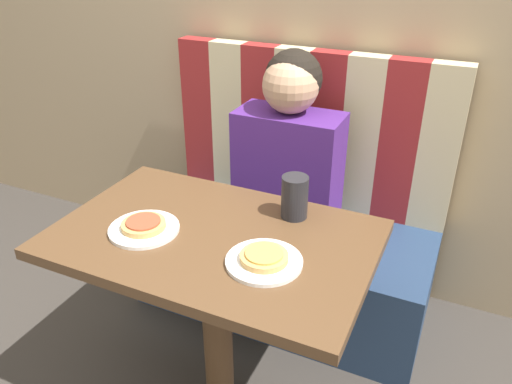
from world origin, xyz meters
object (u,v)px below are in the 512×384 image
Objects in this scene: plate_left at (144,229)px; drinking_cup at (295,197)px; pizza_left at (144,224)px; plate_right at (264,262)px; pizza_right at (264,257)px; person at (289,145)px.

plate_left is 1.54× the size of drinking_cup.
plate_right is at bearing 0.00° from pizza_left.
pizza_left is at bearing 180.00° from pizza_right.
plate_right is 1.60× the size of pizza_right.
pizza_left is (-0.40, -0.00, 0.02)m from plate_right.
drinking_cup is at bearing 35.35° from plate_left.
drinking_cup reaches higher than pizza_right.
pizza_right is at bearing -73.98° from person.
person is 0.72m from pizza_right.
pizza_right is (0.40, -0.00, 0.02)m from plate_left.
pizza_right is at bearing 0.00° from pizza_left.
person is 0.73m from plate_left.
drinking_cup reaches higher than plate_right.
person is 0.46m from drinking_cup.
pizza_right is 0.96× the size of drinking_cup.
drinking_cup is (-0.02, 0.27, 0.05)m from pizza_right.
person is 3.45× the size of plate_left.
drinking_cup is at bearing 93.37° from plate_right.
person is 0.72m from pizza_left.
person is 0.73m from plate_right.
drinking_cup reaches higher than pizza_left.
person reaches higher than pizza_left.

